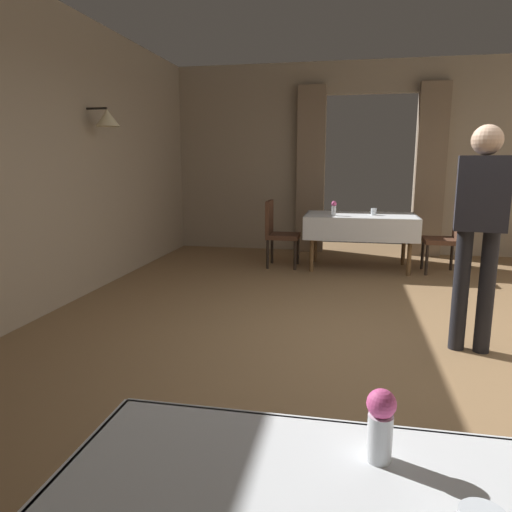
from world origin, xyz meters
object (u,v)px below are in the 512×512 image
dining_table_mid (360,222)px  flower_vase_mid (334,208)px  chair_mid_right (448,235)px  person_waiter_by_doorway (480,221)px  chair_mid_left (278,230)px  flower_vase_near (380,423)px  glass_mid_b (374,212)px

dining_table_mid → flower_vase_mid: 0.45m
chair_mid_right → person_waiter_by_doorway: bearing=-96.8°
chair_mid_right → flower_vase_mid: flower_vase_mid is taller
flower_vase_mid → dining_table_mid: bearing=28.3°
chair_mid_right → dining_table_mid: bearing=175.8°
chair_mid_left → person_waiter_by_doorway: 3.39m
chair_mid_right → flower_vase_near: 5.61m
dining_table_mid → flower_vase_near: flower_vase_near is taller
dining_table_mid → chair_mid_left: bearing=-174.9°
chair_mid_left → chair_mid_right: bearing=0.4°
chair_mid_right → flower_vase_mid: 1.53m
flower_vase_mid → glass_mid_b: flower_vase_mid is taller
chair_mid_left → flower_vase_mid: size_ratio=4.78×
chair_mid_left → flower_vase_mid: (0.77, -0.09, 0.34)m
chair_mid_right → flower_vase_near: bearing=-102.4°
dining_table_mid → chair_mid_left: (-1.13, -0.10, -0.14)m
flower_vase_near → flower_vase_mid: size_ratio=0.93×
flower_vase_near → glass_mid_b: flower_vase_near is taller
dining_table_mid → flower_vase_near: 5.55m
chair_mid_left → person_waiter_by_doorway: (1.94, -2.74, 0.51)m
chair_mid_right → chair_mid_left: bearing=-179.6°
flower_vase_mid → flower_vase_near: bearing=-86.9°
chair_mid_left → person_waiter_by_doorway: person_waiter_by_doorway is taller
flower_vase_near → flower_vase_mid: (-0.29, 5.36, 0.01)m
chair_mid_right → flower_vase_near: flower_vase_near is taller
flower_vase_mid → chair_mid_left: bearing=173.2°
flower_vase_near → glass_mid_b: (0.24, 5.51, -0.05)m
person_waiter_by_doorway → glass_mid_b: bearing=102.7°
person_waiter_by_doorway → chair_mid_left: bearing=125.2°
dining_table_mid → chair_mid_right: size_ratio=1.61×
chair_mid_left → flower_vase_mid: flower_vase_mid is taller
glass_mid_b → person_waiter_by_doorway: size_ratio=0.05×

